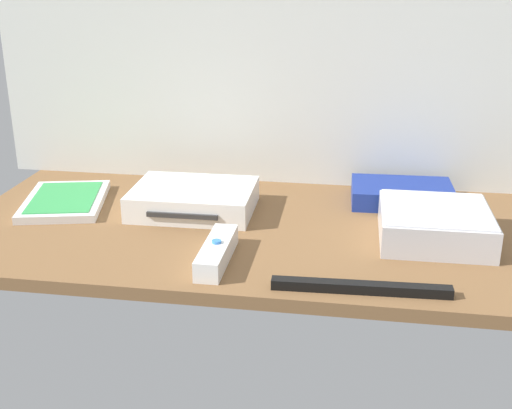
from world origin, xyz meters
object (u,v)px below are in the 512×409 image
(game_console, at_px, (194,199))
(sensor_bar, at_px, (361,288))
(game_case, at_px, (65,201))
(remote_wand, at_px, (217,252))
(network_router, at_px, (402,194))
(mini_computer, at_px, (435,224))

(game_console, height_order, sensor_bar, game_console)
(game_case, xyz_separation_m, sensor_bar, (0.53, -0.25, -0.00))
(game_case, height_order, remote_wand, remote_wand)
(network_router, bearing_deg, game_case, -171.87)
(game_console, xyz_separation_m, game_case, (-0.24, -0.01, -0.01))
(network_router, xyz_separation_m, remote_wand, (-0.28, -0.30, -0.00))
(mini_computer, height_order, remote_wand, mini_computer)
(game_case, relative_size, sensor_bar, 0.90)
(network_router, bearing_deg, sensor_bar, -102.76)
(game_console, bearing_deg, sensor_bar, -42.28)
(network_router, xyz_separation_m, sensor_bar, (-0.07, -0.36, -0.01))
(game_case, xyz_separation_m, remote_wand, (0.32, -0.19, 0.01))
(game_console, height_order, mini_computer, mini_computer)
(mini_computer, relative_size, network_router, 0.93)
(remote_wand, bearing_deg, sensor_bar, -16.60)
(mini_computer, bearing_deg, game_console, 170.92)
(game_case, relative_size, network_router, 1.17)
(network_router, relative_size, sensor_bar, 0.77)
(game_case, distance_m, remote_wand, 0.38)
(game_console, xyz_separation_m, remote_wand, (0.08, -0.20, -0.01))
(sensor_bar, bearing_deg, mini_computer, 58.05)
(game_case, height_order, network_router, network_router)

